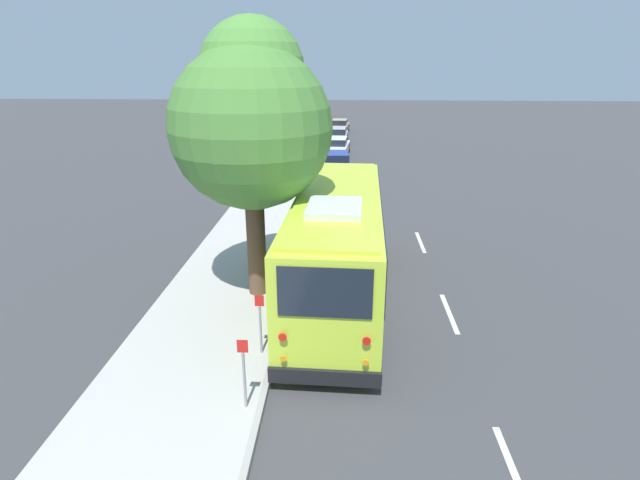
% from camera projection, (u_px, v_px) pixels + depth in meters
% --- Properties ---
extents(ground_plane, '(160.00, 160.00, 0.00)m').
position_uv_depth(ground_plane, '(347.00, 296.00, 15.54)').
color(ground_plane, '#3D3D3F').
extents(sidewalk_slab, '(80.00, 3.83, 0.15)m').
position_uv_depth(sidewalk_slab, '(226.00, 291.00, 15.69)').
color(sidewalk_slab, '#B2AFA8').
rests_on(sidewalk_slab, ground).
extents(curb_strip, '(80.00, 0.14, 0.15)m').
position_uv_depth(curb_strip, '(289.00, 293.00, 15.60)').
color(curb_strip, '#9D9A94').
rests_on(curb_strip, ground).
extents(shuttle_bus, '(10.06, 2.88, 3.45)m').
position_uv_depth(shuttle_bus, '(337.00, 240.00, 14.95)').
color(shuttle_bus, '#BCDB38').
rests_on(shuttle_bus, ground).
extents(parked_sedan_navy, '(4.40, 1.87, 1.32)m').
position_uv_depth(parked_sedan_navy, '(332.00, 187.00, 26.23)').
color(parked_sedan_navy, '#19234C').
rests_on(parked_sedan_navy, ground).
extents(parked_sedan_blue, '(4.73, 2.03, 1.33)m').
position_uv_depth(parked_sedan_blue, '(336.00, 163.00, 32.28)').
color(parked_sedan_blue, navy).
rests_on(parked_sedan_blue, ground).
extents(parked_sedan_white, '(4.65, 2.01, 1.32)m').
position_uv_depth(parked_sedan_white, '(337.00, 147.00, 38.35)').
color(parked_sedan_white, silver).
rests_on(parked_sedan_white, ground).
extents(parked_sedan_silver, '(4.64, 1.92, 1.28)m').
position_uv_depth(parked_sedan_silver, '(337.00, 136.00, 44.29)').
color(parked_sedan_silver, '#A8AAAF').
rests_on(parked_sedan_silver, ground).
extents(parked_sedan_tan, '(4.28, 1.98, 1.30)m').
position_uv_depth(parked_sedan_tan, '(340.00, 126.00, 50.24)').
color(parked_sedan_tan, tan).
rests_on(parked_sedan_tan, ground).
extents(street_tree, '(4.54, 4.54, 7.97)m').
position_uv_depth(street_tree, '(251.00, 117.00, 13.81)').
color(street_tree, brown).
rests_on(street_tree, sidewalk_slab).
extents(sign_post_near, '(0.06, 0.22, 1.58)m').
position_uv_depth(sign_post_near, '(244.00, 373.00, 10.10)').
color(sign_post_near, gray).
rests_on(sign_post_near, sidewalk_slab).
extents(sign_post_far, '(0.06, 0.22, 1.56)m').
position_uv_depth(sign_post_far, '(260.00, 324.00, 12.02)').
color(sign_post_far, gray).
rests_on(sign_post_far, sidewalk_slab).
extents(lane_stripe_behind, '(2.40, 0.14, 0.01)m').
position_uv_depth(lane_stripe_behind, '(515.00, 474.00, 8.88)').
color(lane_stripe_behind, silver).
rests_on(lane_stripe_behind, ground).
extents(lane_stripe_mid, '(2.40, 0.14, 0.01)m').
position_uv_depth(lane_stripe_mid, '(449.00, 313.00, 14.51)').
color(lane_stripe_mid, silver).
rests_on(lane_stripe_mid, ground).
extents(lane_stripe_ahead, '(2.40, 0.14, 0.01)m').
position_uv_depth(lane_stripe_ahead, '(420.00, 242.00, 20.14)').
color(lane_stripe_ahead, silver).
rests_on(lane_stripe_ahead, ground).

